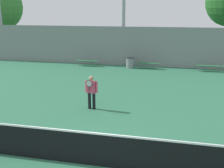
% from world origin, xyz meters
% --- Properties ---
extents(ground_plane, '(100.00, 100.00, 0.00)m').
position_xyz_m(ground_plane, '(0.00, 0.00, 0.00)').
color(ground_plane, '#2D6B4C').
extents(tennis_net, '(10.30, 0.09, 1.05)m').
position_xyz_m(tennis_net, '(0.00, 0.00, 0.53)').
color(tennis_net, '#99999E').
rests_on(tennis_net, ground_plane).
extents(tennis_player, '(0.59, 0.42, 1.54)m').
position_xyz_m(tennis_player, '(-1.37, 4.35, 0.88)').
color(tennis_player, black).
rests_on(tennis_player, ground_plane).
extents(bench_courtside_near, '(1.63, 0.40, 0.44)m').
position_xyz_m(bench_courtside_near, '(0.46, 13.48, 0.40)').
color(bench_courtside_near, '#28663D').
rests_on(bench_courtside_near, ground_plane).
extents(bench_courtside_far, '(2.01, 0.40, 0.44)m').
position_xyz_m(bench_courtside_far, '(4.95, 13.48, 0.40)').
color(bench_courtside_far, '#28663D').
rests_on(bench_courtside_far, ground_plane).
extents(bench_adjacent_court, '(1.79, 0.40, 0.44)m').
position_xyz_m(bench_adjacent_court, '(-4.42, 13.48, 0.40)').
color(bench_adjacent_court, '#28663D').
rests_on(bench_adjacent_court, ground_plane).
extents(trash_bin, '(0.63, 0.63, 0.79)m').
position_xyz_m(trash_bin, '(-0.96, 13.51, 0.40)').
color(trash_bin, gray).
rests_on(trash_bin, ground_plane).
extents(back_fence, '(31.99, 0.06, 3.11)m').
position_xyz_m(back_fence, '(0.00, 14.38, 1.55)').
color(back_fence, gray).
rests_on(back_fence, ground_plane).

